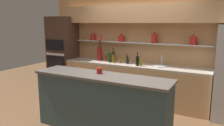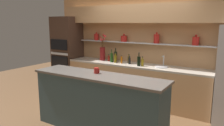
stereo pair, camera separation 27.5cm
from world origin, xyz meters
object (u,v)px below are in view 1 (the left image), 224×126
Objects in this scene: bottle_sauce_5 at (128,60)px; bottle_oil_9 at (113,58)px; sink_fixture at (160,65)px; bottle_sauce_3 at (120,60)px; bottle_oil_8 at (127,59)px; bottle_wine_7 at (109,57)px; bottle_wine_1 at (137,61)px; flower_vase at (100,52)px; bottle_oil_6 at (113,59)px; bottle_sauce_2 at (106,58)px; oven_tower at (63,54)px; bottle_wine_0 at (113,56)px; coffee_mug at (99,71)px; bottle_oil_4 at (141,62)px.

bottle_sauce_5 is 0.42m from bottle_oil_9.
bottle_sauce_3 is at bearing -175.88° from sink_fixture.
bottle_wine_7 is at bearing -168.80° from bottle_oil_8.
bottle_oil_9 is at bearing 167.41° from bottle_wine_1.
bottle_sauce_3 is at bearing -142.04° from bottle_oil_8.
bottle_oil_6 is at bearing -14.89° from flower_vase.
bottle_sauce_2 is at bearing 152.30° from bottle_wine_7.
bottle_sauce_3 is 0.81× the size of bottle_oil_6.
bottle_sauce_5 is at bearing 7.73° from bottle_sauce_3.
flower_vase is 0.49m from bottle_oil_6.
flower_vase is 2.97× the size of bottle_oil_8.
bottle_sauce_2 is 0.15m from bottle_wine_7.
bottle_sauce_2 is 0.63m from bottle_sauce_5.
flower_vase reaches higher than bottle_sauce_3.
bottle_sauce_5 is 0.10m from bottle_oil_8.
bottle_sauce_3 is at bearing 170.75° from bottle_wine_1.
oven_tower is 6.11× the size of bottle_wine_0.
bottle_sauce_2 is 0.27m from bottle_oil_6.
bottle_wine_1 is (-0.49, -0.15, 0.09)m from sink_fixture.
oven_tower is at bearing 143.89° from coffee_mug.
oven_tower is at bearing 179.12° from bottle_sauce_5.
bottle_sauce_5 is at bearing 159.76° from bottle_wine_1.
bottle_oil_9 reaches higher than bottle_sauce_2.
bottle_wine_0 is at bearing 164.68° from bottle_oil_4.
bottle_wine_1 reaches higher than bottle_sauce_5.
flower_vase is at bearing 121.10° from coffee_mug.
bottle_oil_6 is (-0.67, 0.07, -0.02)m from bottle_wine_1.
bottle_oil_4 is at bearing -4.97° from bottle_sauce_3.
coffee_mug is (0.99, -1.64, -0.07)m from flower_vase.
bottle_wine_7 is (-0.50, -0.00, 0.04)m from bottle_sauce_5.
bottle_sauce_5 is at bearing -6.99° from bottle_oil_9.
bottle_sauce_3 is 0.30m from bottle_wine_7.
bottle_sauce_3 is 0.23m from bottle_oil_9.
bottle_wine_0 reaches higher than coffee_mug.
bottle_wine_0 is 1.47× the size of bottle_oil_8.
sink_fixture is at bearing 3.85° from bottle_oil_6.
flower_vase is 0.78m from bottle_oil_8.
bottle_wine_7 is (1.52, -0.03, 0.01)m from oven_tower.
bottle_oil_9 reaches higher than coffee_mug.
coffee_mug is at bearing -95.28° from bottle_wine_1.
bottle_oil_4 is 0.95× the size of bottle_oil_9.
bottle_oil_4 is (1.20, -0.16, -0.13)m from flower_vase.
flower_vase reaches higher than bottle_oil_9.
bottle_oil_6 is at bearing -177.64° from bottle_sauce_3.
sink_fixture is at bearing 16.05° from bottle_oil_4.
bottle_sauce_3 is 0.18m from bottle_oil_6.
sink_fixture is 1.72m from coffee_mug.
bottle_sauce_2 is 0.77× the size of bottle_oil_8.
bottle_wine_7 is 1.39× the size of bottle_oil_8.
bottle_oil_8 reaches higher than bottle_sauce_3.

